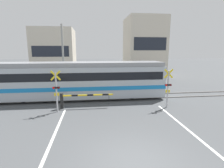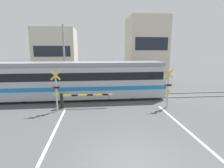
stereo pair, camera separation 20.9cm
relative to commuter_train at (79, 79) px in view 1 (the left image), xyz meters
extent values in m
plane|color=#4C4F51|center=(2.60, -9.32, -1.69)|extent=(160.00, 160.00, 0.00)
cube|color=gray|center=(2.60, -0.72, -1.65)|extent=(50.00, 0.10, 0.08)
cube|color=gray|center=(2.60, 0.72, -1.65)|extent=(50.00, 0.10, 0.08)
cube|color=white|center=(-0.87, -8.09, -1.69)|extent=(0.14, 10.46, 0.01)
cube|color=white|center=(6.07, -8.09, -1.69)|extent=(0.14, 10.46, 0.01)
cube|color=#ADB7C1|center=(0.00, 0.00, -0.18)|extent=(14.41, 2.67, 2.58)
cube|color=gray|center=(0.00, 0.00, 1.29)|extent=(14.27, 2.35, 0.36)
cube|color=#197AC6|center=(0.00, 0.00, -0.57)|extent=(14.42, 2.73, 0.32)
cube|color=black|center=(0.00, 0.00, 0.40)|extent=(13.83, 2.71, 0.64)
cylinder|color=black|center=(-4.47, -0.72, -1.31)|extent=(0.76, 0.12, 0.76)
cylinder|color=black|center=(-4.47, 0.72, -1.31)|extent=(0.76, 0.12, 0.76)
cylinder|color=black|center=(4.47, -0.72, -1.31)|extent=(0.76, 0.12, 0.76)
cylinder|color=black|center=(4.47, 0.72, -1.31)|extent=(0.76, 0.12, 0.76)
cube|color=black|center=(-1.12, -2.56, -1.13)|extent=(0.20, 0.20, 1.12)
cube|color=yellow|center=(0.74, -2.56, -0.76)|extent=(3.72, 0.09, 0.09)
cube|color=black|center=(-0.19, -2.56, -0.76)|extent=(0.45, 0.10, 0.10)
cube|color=black|center=(0.93, -2.56, -0.76)|extent=(0.45, 0.10, 0.10)
cube|color=black|center=(2.04, -2.56, -0.76)|extent=(0.45, 0.10, 0.10)
cylinder|color=black|center=(2.30, -2.56, -1.18)|extent=(0.02, 0.02, 0.75)
cube|color=black|center=(6.32, 2.86, -1.13)|extent=(0.20, 0.20, 1.12)
cube|color=yellow|center=(4.47, 2.86, -0.76)|extent=(3.72, 0.09, 0.09)
cube|color=black|center=(5.40, 2.86, -0.76)|extent=(0.45, 0.10, 0.10)
cube|color=black|center=(4.28, 2.86, -0.76)|extent=(0.45, 0.10, 0.10)
cube|color=black|center=(3.17, 2.86, -0.76)|extent=(0.45, 0.10, 0.10)
cylinder|color=black|center=(2.91, 2.86, -1.18)|extent=(0.02, 0.02, 0.75)
cylinder|color=#B2B2B7|center=(-1.32, -3.23, -0.33)|extent=(0.11, 0.11, 2.73)
cube|color=yellow|center=(-1.32, -3.23, 0.82)|extent=(0.68, 0.04, 0.68)
cube|color=yellow|center=(-1.32, -3.23, 0.82)|extent=(0.68, 0.04, 0.68)
cube|color=black|center=(-1.32, -3.23, 0.00)|extent=(0.44, 0.12, 0.12)
cylinder|color=red|center=(-1.49, -3.30, 0.00)|extent=(0.15, 0.03, 0.15)
cylinder|color=#4C0C0C|center=(-1.15, -3.30, 0.00)|extent=(0.15, 0.03, 0.15)
cube|color=yellow|center=(-1.32, -3.25, -0.47)|extent=(0.32, 0.03, 0.20)
cylinder|color=#B2B2B7|center=(6.52, -3.23, -0.33)|extent=(0.11, 0.11, 2.73)
cube|color=yellow|center=(6.52, -3.23, 0.82)|extent=(0.68, 0.04, 0.68)
cube|color=yellow|center=(6.52, -3.23, 0.82)|extent=(0.68, 0.04, 0.68)
cube|color=black|center=(6.52, -3.23, 0.00)|extent=(0.44, 0.12, 0.12)
cylinder|color=red|center=(6.35, -3.30, 0.00)|extent=(0.15, 0.03, 0.15)
cylinder|color=#4C0C0C|center=(6.69, -3.30, 0.00)|extent=(0.15, 0.03, 0.15)
cube|color=yellow|center=(6.52, -3.25, -0.47)|extent=(0.32, 0.03, 0.20)
cylinder|color=#33384C|center=(3.12, 5.02, -1.28)|extent=(0.13, 0.13, 0.83)
cylinder|color=#33384C|center=(3.26, 5.02, -1.28)|extent=(0.13, 0.13, 0.83)
cube|color=maroon|center=(3.19, 5.02, -0.53)|extent=(0.38, 0.22, 0.66)
sphere|color=#997056|center=(3.19, 5.02, -0.09)|extent=(0.23, 0.23, 0.23)
cube|color=beige|center=(-4.38, 12.88, 1.94)|extent=(5.82, 6.11, 7.27)
cube|color=#1E232D|center=(-4.38, 9.81, 2.30)|extent=(4.89, 0.03, 1.45)
cube|color=beige|center=(9.54, 12.88, 2.90)|extent=(5.73, 6.11, 9.18)
cube|color=#1E232D|center=(9.54, 9.81, 3.36)|extent=(4.81, 0.03, 1.84)
cylinder|color=gray|center=(-2.07, 5.36, 1.79)|extent=(0.22, 0.22, 6.98)
camera|label=1|loc=(1.04, -15.01, 2.47)|focal=28.00mm
camera|label=2|loc=(1.25, -15.03, 2.47)|focal=28.00mm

